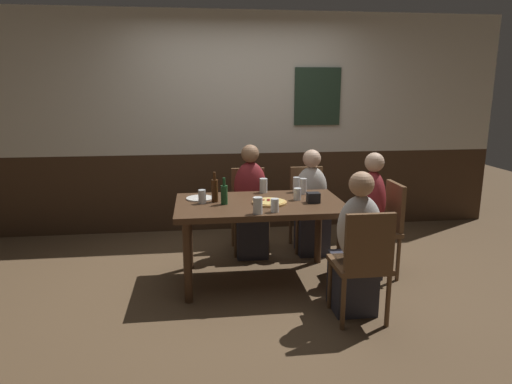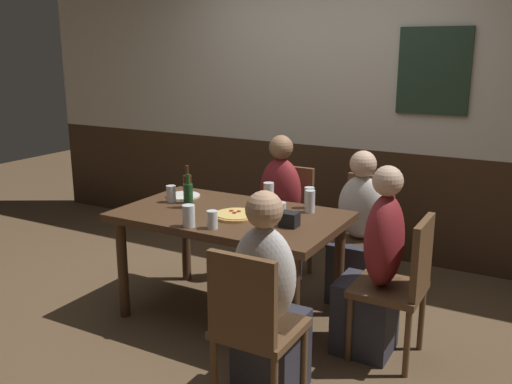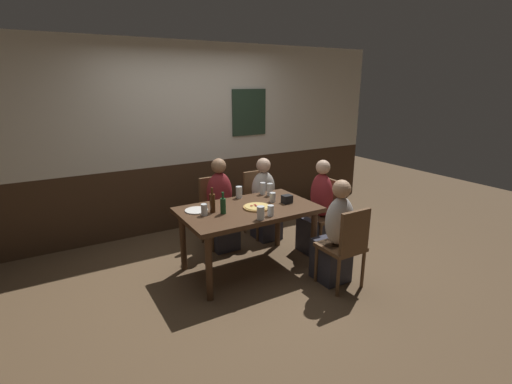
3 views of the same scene
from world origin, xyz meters
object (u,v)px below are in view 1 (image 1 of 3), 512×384
object	(u,v)px
chair_head_east	(383,224)
beer_glass_half	(297,195)
chair_right_near	(363,260)
beer_bottle_brown	(215,190)
beer_glass_tall	(263,187)
person_mid_far	(251,209)
person_right_far	(312,210)
pint_glass_amber	(202,197)
person_head_east	(366,225)
dining_table	(260,212)
pizza	(270,202)
plate_white_large	(200,198)
person_right_near	(356,255)
chair_right_far	(308,203)
tumbler_short	(303,187)
pint_glass_stout	(258,207)
tumbler_water	(296,185)
condiment_caddy	(313,198)
chair_mid_far	(249,205)
beer_bottle_green	(224,194)
highball_clear	(275,206)

from	to	relation	value
chair_head_east	beer_glass_half	distance (m)	0.86
chair_right_near	beer_bottle_brown	distance (m)	1.44
beer_glass_tall	person_mid_far	bearing A→B (deg)	105.36
person_right_far	pint_glass_amber	distance (m)	1.38
pint_glass_amber	beer_glass_tall	bearing A→B (deg)	30.58
beer_bottle_brown	person_head_east	bearing A→B (deg)	-2.82
dining_table	beer_bottle_brown	world-z (taller)	beer_bottle_brown
chair_head_east	beer_glass_tall	world-z (taller)	chair_head_east
pizza	plate_white_large	world-z (taller)	pizza
person_head_east	dining_table	bearing A→B (deg)	180.00
beer_glass_half	person_right_near	bearing A→B (deg)	-67.77
chair_right_near	chair_right_far	bearing A→B (deg)	90.00
person_right_near	person_head_east	xyz separation A→B (m)	(0.34, 0.70, 0.01)
tumbler_short	pint_glass_amber	world-z (taller)	tumbler_short
person_mid_far	pint_glass_amber	distance (m)	0.89
dining_table	person_right_far	bearing A→B (deg)	46.78
dining_table	pint_glass_stout	xyz separation A→B (m)	(-0.07, -0.37, 0.15)
tumbler_water	condiment_caddy	size ratio (longest dim) A/B	1.32
chair_mid_far	chair_right_far	world-z (taller)	same
beer_bottle_green	tumbler_water	bearing A→B (deg)	28.33
person_mid_far	person_right_far	distance (m)	0.65
chair_head_east	beer_bottle_brown	bearing A→B (deg)	177.48
pint_glass_stout	highball_clear	xyz separation A→B (m)	(0.15, 0.04, -0.01)
beer_bottle_green	condiment_caddy	xyz separation A→B (m)	(0.78, -0.04, -0.05)
beer_glass_half	condiment_caddy	size ratio (longest dim) A/B	0.98
chair_head_east	pint_glass_stout	world-z (taller)	chair_head_east
plate_white_large	chair_right_near	bearing A→B (deg)	-41.72
beer_glass_tall	tumbler_water	distance (m)	0.32
person_mid_far	beer_glass_half	size ratio (longest dim) A/B	10.80
person_right_far	tumbler_water	xyz separation A→B (m)	(-0.24, -0.33, 0.34)
person_right_near	person_head_east	world-z (taller)	person_head_east
dining_table	beer_glass_half	distance (m)	0.38
chair_head_east	pint_glass_amber	bearing A→B (deg)	179.09
person_right_far	beer_bottle_green	xyz separation A→B (m)	(-0.97, -0.72, 0.37)
chair_right_far	condiment_caddy	size ratio (longest dim) A/B	8.00
chair_mid_far	beer_glass_half	world-z (taller)	chair_mid_far
beer_bottle_brown	pint_glass_stout	bearing A→B (deg)	-53.57
pizza	pint_glass_stout	distance (m)	0.35
person_head_east	pizza	bearing A→B (deg)	-176.55
chair_right_far	chair_head_east	xyz separation A→B (m)	(0.50, -0.86, 0.00)
dining_table	person_head_east	world-z (taller)	person_head_east
chair_right_far	person_head_east	bearing A→B (deg)	-68.24
chair_right_near	person_right_far	bearing A→B (deg)	90.00
chair_right_near	tumbler_short	size ratio (longest dim) A/B	5.85
beer_bottle_brown	chair_right_near	bearing A→B (deg)	-41.53
person_mid_far	tumbler_short	xyz separation A→B (m)	(0.45, -0.43, 0.32)
condiment_caddy	beer_glass_half	bearing A→B (deg)	134.98
pizza	highball_clear	distance (m)	0.28
person_head_east	chair_right_near	bearing A→B (deg)	-111.76
chair_right_near	condiment_caddy	xyz separation A→B (m)	(-0.18, 0.79, 0.29)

